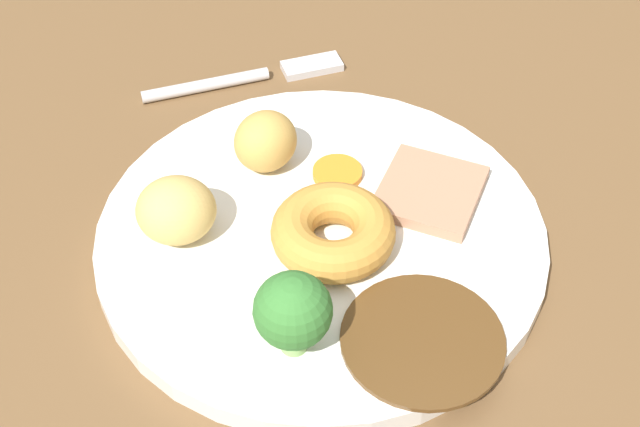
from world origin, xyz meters
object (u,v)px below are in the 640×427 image
Objects in this scene: roast_potato_left at (265,141)px; roast_potato_right at (176,210)px; yorkshire_pudding at (333,232)px; fork at (250,77)px; meat_slice_main at (428,189)px; dinner_plate at (320,233)px; broccoli_floret at (293,312)px; carrot_coin_front at (337,173)px.

roast_potato_left is 0.90× the size of roast_potato_right.
yorkshire_pudding reaches higher than fork.
roast_potato_left is (-6.40, -8.43, 1.54)cm from meat_slice_main.
dinner_plate is at bearing -90.73° from fork.
broccoli_floret is at bearing -38.41° from yorkshire_pudding.
meat_slice_main is 5.88cm from carrot_coin_front.
broccoli_floret is (10.24, 3.45, 0.99)cm from roast_potato_right.
meat_slice_main is at bearing -67.17° from fork.
yorkshire_pudding is at bearing -75.34° from meat_slice_main.
yorkshire_pudding is 19.17cm from fork.
roast_potato_right reaches higher than yorkshire_pudding.
fork is (-17.11, -6.04, -1.41)cm from meat_slice_main.
dinner_plate is at bearing 10.22° from roast_potato_left.
fork is (-24.86, 5.82, -3.94)cm from broccoli_floret.
roast_potato_left is 5.00cm from carrot_coin_front.
dinner_plate is 8.53× the size of carrot_coin_front.
meat_slice_main is 2.02× the size of carrot_coin_front.
fork is at bearing 176.48° from yorkshire_pudding.
roast_potato_left is at bearing -171.61° from yorkshire_pudding.
carrot_coin_front reaches higher than dinner_plate.
yorkshire_pudding is at bearing 61.56° from roast_potato_right.
yorkshire_pudding is 0.48× the size of fork.
roast_potato_right is 17.55cm from fork.
roast_potato_left reaches higher than fork.
fork is at bearing -160.57° from meat_slice_main.
roast_potato_left is at bearing 166.40° from broccoli_floret.
roast_potato_right is at bearing -60.38° from roast_potato_left.
dinner_plate is at bearing 149.39° from broccoli_floret.
broccoli_floret is (5.86, -4.65, 1.67)cm from yorkshire_pudding.
carrot_coin_front is 13.77cm from broccoli_floret.
meat_slice_main is 7.50cm from yorkshire_pudding.
roast_potato_left is 0.83× the size of broccoli_floret.
carrot_coin_front is at bearing 147.55° from broccoli_floret.
carrot_coin_front is at bearing 154.85° from yorkshire_pudding.
carrot_coin_front is at bearing -80.54° from fork.
dinner_plate is 17.17cm from fork.
broccoli_floret is 25.83cm from fork.
meat_slice_main is at bearing 123.17° from broccoli_floret.
roast_potato_right is at bearing -161.41° from broccoli_floret.
yorkshire_pudding is 2.29× the size of carrot_coin_front.
meat_slice_main is 1.51× the size of roast_potato_left.
broccoli_floret reaches higher than yorkshire_pudding.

